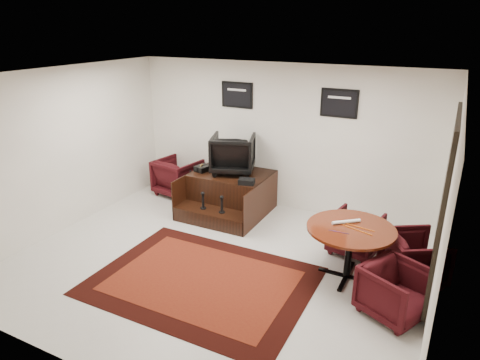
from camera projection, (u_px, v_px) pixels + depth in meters
The scene contains 16 objects.
ground at pixel (216, 263), 6.57m from camera, with size 6.00×6.00×0.00m, color beige.
room_shell at pixel (243, 153), 5.88m from camera, with size 6.02×5.02×2.81m.
area_rug at pixel (202, 281), 6.10m from camera, with size 3.03×2.27×0.01m.
shine_podium at pixel (230, 194), 8.26m from camera, with size 1.47×1.52×0.76m.
shine_chair at pixel (233, 152), 8.10m from camera, with size 0.79×0.74×0.81m, color black.
shoes_pair at pixel (203, 168), 8.29m from camera, with size 0.29×0.34×0.11m.
polish_kit at pixel (247, 182), 7.61m from camera, with size 0.28×0.19×0.10m, color black.
umbrella_black at pixel (186, 187), 8.45m from camera, with size 0.30×0.11×0.81m, color black, non-canonical shape.
umbrella_hooked at pixel (191, 184), 8.54m from camera, with size 0.32×0.12×0.87m, color black, non-canonical shape.
armchair_side at pixel (178, 175), 9.08m from camera, with size 0.83×0.77×0.85m, color black.
meeting_table at pixel (351, 233), 5.96m from camera, with size 1.23×1.23×0.80m.
table_chair_back at pixel (356, 231), 6.76m from camera, with size 0.71×0.67×0.73m, color black.
table_chair_window at pixel (415, 255), 6.02m from camera, with size 0.75×0.71×0.78m, color black.
table_chair_corner at pixel (396, 289), 5.28m from camera, with size 0.73×0.68×0.75m, color black.
paper_roll at pixel (346, 222), 6.03m from camera, with size 0.05×0.05×0.42m, color white.
table_clutter at pixel (355, 229), 5.86m from camera, with size 0.57×0.32×0.01m.
Camera 1 is at (2.92, -4.93, 3.47)m, focal length 32.00 mm.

